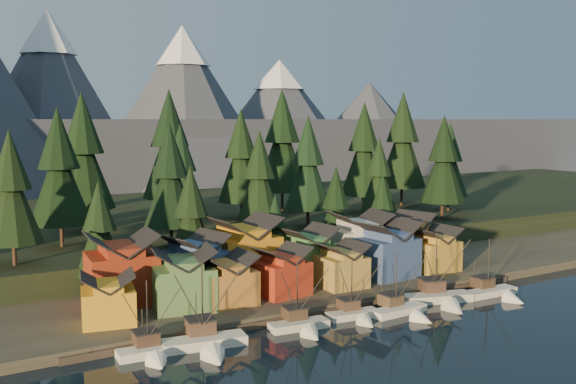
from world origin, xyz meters
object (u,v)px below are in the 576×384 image
boat_4 (404,303)px  house_front_1 (183,277)px  boat_0 (151,342)px  boat_6 (496,286)px  house_back_0 (121,267)px  boat_2 (302,317)px  house_back_1 (195,263)px  boat_3 (356,307)px  house_front_0 (108,297)px  boat_1 (207,333)px  boat_5 (441,290)px

boat_4 → house_front_1: house_front_1 is taller
boat_0 → boat_6: (59.51, -2.84, -0.21)m
house_back_0 → boat_2: bearing=-43.4°
boat_6 → house_back_1: house_back_1 is taller
boat_6 → house_front_1: house_front_1 is taller
boat_3 → house_front_0: boat_3 is taller
boat_2 → house_back_1: house_back_1 is taller
boat_0 → boat_3: size_ratio=1.08×
boat_2 → house_back_0: bearing=138.6°
house_back_1 → boat_0: bearing=-138.0°
boat_1 → boat_4: 32.00m
boat_1 → boat_2: size_ratio=1.17×
boat_2 → boat_6: size_ratio=0.97×
boat_6 → house_back_1: size_ratio=1.05×
boat_4 → boat_5: (9.51, 1.74, 0.36)m
boat_3 → boat_6: size_ratio=0.90×
house_front_0 → house_front_1: (11.71, 1.39, 1.10)m
boat_1 → boat_2: boat_1 is taller
boat_0 → boat_5: bearing=2.2°
boat_0 → boat_1: 7.24m
house_front_1 → house_back_1: house_back_1 is taller
house_front_1 → boat_2: bearing=-36.8°
boat_0 → house_back_0: 21.63m
boat_0 → boat_3: 31.68m
boat_5 → house_front_0: (-50.63, 13.06, 2.96)m
boat_2 → boat_4: 17.32m
boat_3 → house_back_0: house_back_0 is taller
boat_2 → boat_4: boat_2 is taller
boat_5 → house_front_1: 41.71m
boat_5 → house_front_0: boat_5 is taller
boat_6 → boat_4: bearing=-178.1°
house_front_0 → house_back_0: size_ratio=0.76×
boat_3 → boat_4: size_ratio=0.92×
house_front_0 → boat_1: bearing=-42.5°
boat_1 → boat_5: (41.45, -0.15, -0.05)m
boat_0 → boat_2: (21.91, -0.85, -0.07)m
house_front_1 → house_back_0: size_ratio=0.96×
boat_1 → house_back_0: bearing=111.1°
boat_1 → house_front_0: (-9.18, 12.91, 2.91)m
boat_0 → boat_2: bearing=1.3°
boat_2 → house_back_0: (-19.36, 21.70, 5.21)m
house_front_0 → house_front_1: house_front_1 is taller
boat_5 → boat_6: 11.03m
boat_5 → boat_6: bearing=7.9°
boat_1 → house_back_1: house_back_1 is taller
boat_2 → boat_3: (9.76, 0.18, -0.17)m
boat_0 → boat_4: (39.11, -2.83, -0.23)m
boat_3 → house_front_1: (-21.97, 14.02, 4.44)m
boat_1 → house_front_1: bearing=89.1°
boat_2 → boat_1: bearing=-172.7°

